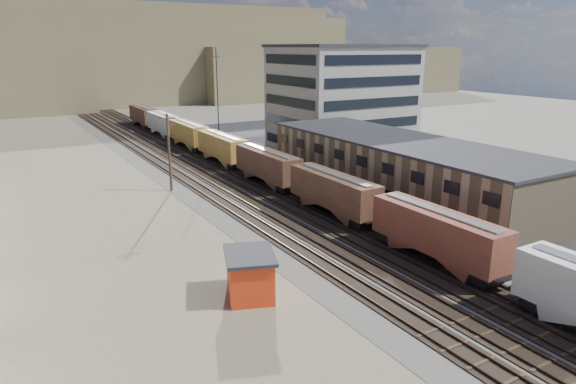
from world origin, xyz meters
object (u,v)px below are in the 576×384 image
utility_pole_north (169,151)px  maintenance_shed (250,274)px  freight_train (243,155)px  parked_car_blue (311,146)px

utility_pole_north → maintenance_shed: bearing=-97.7°
maintenance_shed → freight_train: bearing=65.0°
parked_car_blue → freight_train: bearing=177.6°
utility_pole_north → parked_car_blue: 33.98m
utility_pole_north → maintenance_shed: utility_pole_north is taller
freight_train → utility_pole_north: (-12.30, -4.14, 2.50)m
parked_car_blue → maintenance_shed: bearing=-158.2°
freight_train → parked_car_blue: 20.91m
freight_train → maintenance_shed: (-16.53, -35.40, -1.05)m
freight_train → utility_pole_north: 13.22m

